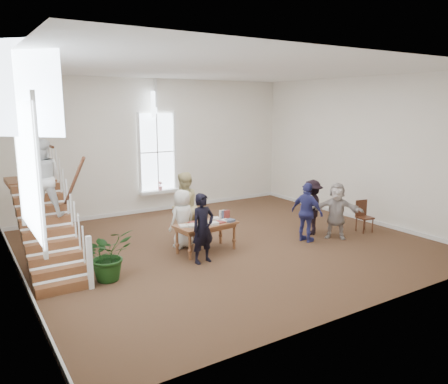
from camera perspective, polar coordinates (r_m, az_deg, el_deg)
ground at (r=11.68m, az=0.42°, el=-6.82°), size 10.00×10.00×0.00m
room_shell at (r=15.34m, az=-8.44°, el=-0.98°), size 10.49×10.00×10.00m
staircase at (r=10.43m, az=-22.49°, el=-0.71°), size 1.10×4.10×2.92m
library_table at (r=10.97m, az=-2.32°, el=-4.52°), size 1.62×0.92×0.79m
police_officer at (r=10.16m, az=-2.76°, el=-4.76°), size 0.65×0.47×1.65m
elderly_woman at (r=11.29m, az=-5.44°, el=-3.48°), size 0.83×0.64×1.53m
person_yellow at (r=11.81m, az=-5.25°, el=-1.94°), size 1.14×1.05×1.88m
woman_cluster_a at (r=11.91m, az=10.79°, el=-2.64°), size 0.62×1.01×1.61m
woman_cluster_b at (r=12.63m, az=11.40°, el=-1.95°), size 1.15×1.09×1.57m
woman_cluster_c at (r=12.40m, az=14.47°, el=-2.38°), size 1.33×1.36×1.56m
floor_plant at (r=9.56m, az=-14.88°, el=-7.91°), size 1.13×1.02×1.10m
side_chair at (r=13.34m, az=17.72°, el=-2.80°), size 0.45×0.45×0.92m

